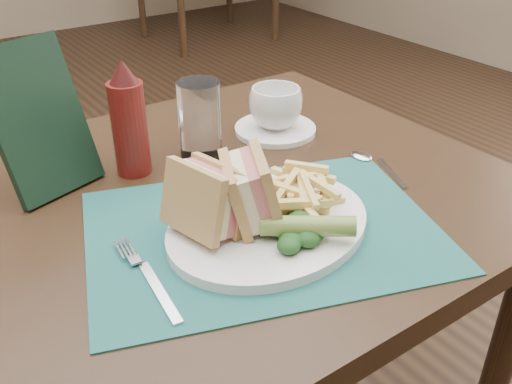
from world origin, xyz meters
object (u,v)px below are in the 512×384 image
placemat (263,230)px  plate (269,225)px  sandwich_half_b (235,191)px  ketchup_bottle (128,118)px  saucer (275,129)px  drinking_glass (200,119)px  sandwich_half_a (193,205)px  table_main (221,363)px  check_presenter (39,120)px  coffee_cup (276,108)px

placemat → plate: 0.01m
plate → sandwich_half_b: 0.07m
ketchup_bottle → saucer: bearing=-1.2°
saucer → drinking_glass: size_ratio=1.15×
placemat → sandwich_half_a: 0.12m
table_main → placemat: 0.40m
placemat → check_presenter: check_presenter is taller
sandwich_half_b → ketchup_bottle: ketchup_bottle is taller
table_main → drinking_glass: drinking_glass is taller
coffee_cup → check_presenter: 0.41m
placemat → check_presenter: (-0.20, 0.29, 0.11)m
saucer → coffee_cup: bearing=0.0°
table_main → sandwich_half_a: 0.47m
plate → coffee_cup: coffee_cup is taller
drinking_glass → ketchup_bottle: (-0.12, 0.01, 0.03)m
plate → coffee_cup: (0.20, 0.26, 0.04)m
saucer → ketchup_bottle: 0.29m
ketchup_bottle → check_presenter: size_ratio=0.81×
placemat → sandwich_half_b: (-0.03, 0.02, 0.07)m
ketchup_bottle → check_presenter: (-0.12, 0.03, 0.02)m
table_main → sandwich_half_a: bearing=-130.2°
saucer → sandwich_half_a: bearing=-142.3°
coffee_cup → sandwich_half_b: bearing=-135.6°
plate → ketchup_bottle: size_ratio=1.61×
table_main → coffee_cup: coffee_cup is taller
plate → ketchup_bottle: ketchup_bottle is taller
plate → saucer: size_ratio=2.00×
placemat → table_main: bearing=88.9°
sandwich_half_b → saucer: 0.34m
placemat → ketchup_bottle: (-0.07, 0.26, 0.09)m
coffee_cup → ketchup_bottle: size_ratio=0.52×
ketchup_bottle → sandwich_half_a: bearing=-95.7°
sandwich_half_b → check_presenter: size_ratio=0.43×
plate → check_presenter: (-0.20, 0.29, 0.10)m
saucer → check_presenter: (-0.40, 0.04, 0.11)m
coffee_cup → plate: bearing=-128.2°
saucer → check_presenter: size_ratio=0.66×
placemat → drinking_glass: bearing=79.0°
drinking_glass → check_presenter: bearing=171.0°
sandwich_half_a → sandwich_half_b: 0.06m
table_main → sandwich_half_b: 0.46m
placemat → coffee_cup: (0.21, 0.25, 0.05)m
coffee_cup → drinking_glass: bearing=-178.8°
table_main → sandwich_half_b: sandwich_half_b is taller
table_main → ketchup_bottle: 0.49m
ketchup_bottle → drinking_glass: bearing=-4.5°
plate → check_presenter: bearing=113.8°
plate → sandwich_half_b: (-0.04, 0.02, 0.06)m
sandwich_half_a → ketchup_bottle: bearing=70.6°
table_main → drinking_glass: size_ratio=6.92×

